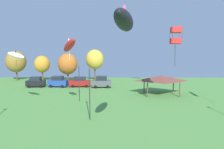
% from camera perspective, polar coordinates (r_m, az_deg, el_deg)
% --- Properties ---
extents(kite_flying_0, '(2.22, 5.80, 1.94)m').
position_cam_1_polar(kite_flying_0, '(14.97, 3.52, 14.99)').
color(kite_flying_0, black).
extents(kite_flying_2, '(3.30, 2.04, 2.07)m').
position_cam_1_polar(kite_flying_2, '(30.59, -25.80, 4.99)').
color(kite_flying_2, white).
extents(kite_flying_4, '(2.97, 4.32, 3.03)m').
position_cam_1_polar(kite_flying_4, '(26.43, -12.12, 8.13)').
color(kite_flying_4, red).
extents(kite_flying_5, '(1.38, 1.42, 4.99)m').
position_cam_1_polar(kite_flying_5, '(26.87, 17.77, 10.57)').
color(kite_flying_5, red).
extents(parked_car_leftmost, '(4.12, 2.18, 2.34)m').
position_cam_1_polar(parked_car_leftmost, '(47.54, -20.94, -2.01)').
color(parked_car_leftmost, black).
rests_on(parked_car_leftmost, ground).
extents(parked_car_second_from_left, '(4.46, 2.36, 2.45)m').
position_cam_1_polar(parked_car_second_from_left, '(46.12, -15.20, -1.99)').
color(parked_car_second_from_left, '#234299').
rests_on(parked_car_second_from_left, ground).
extents(parked_car_third_from_left, '(4.86, 2.17, 2.28)m').
position_cam_1_polar(parked_car_third_from_left, '(45.23, -9.15, -2.09)').
color(parked_car_third_from_left, maroon).
rests_on(parked_car_third_from_left, ground).
extents(parked_car_rightmost_in_row, '(4.34, 2.11, 2.54)m').
position_cam_1_polar(parked_car_rightmost_in_row, '(43.93, -3.01, -2.15)').
color(parked_car_rightmost_in_row, '#4C5156').
rests_on(parked_car_rightmost_in_row, ground).
extents(park_pavilion, '(7.42, 4.94, 3.60)m').
position_cam_1_polar(park_pavilion, '(38.05, 13.91, -1.06)').
color(park_pavilion, brown).
rests_on(park_pavilion, ground).
extents(light_post_0, '(0.36, 0.20, 6.39)m').
position_cam_1_polar(light_post_0, '(23.80, -6.41, -4.67)').
color(light_post_0, '#2D2D33').
rests_on(light_post_0, ground).
extents(light_post_3, '(0.36, 0.20, 5.89)m').
position_cam_1_polar(light_post_3, '(32.83, -9.37, -1.81)').
color(light_post_3, '#2D2D33').
rests_on(light_post_3, ground).
extents(treeline_tree_0, '(5.20, 5.20, 7.96)m').
position_cam_1_polar(treeline_tree_0, '(58.88, -25.76, 3.35)').
color(treeline_tree_0, brown).
rests_on(treeline_tree_0, ground).
extents(treeline_tree_1, '(3.95, 3.95, 6.71)m').
position_cam_1_polar(treeline_tree_1, '(54.59, -19.36, 2.80)').
color(treeline_tree_1, brown).
rests_on(treeline_tree_1, ground).
extents(treeline_tree_2, '(4.89, 4.89, 7.34)m').
position_cam_1_polar(treeline_tree_2, '(51.96, -12.56, 2.96)').
color(treeline_tree_2, brown).
rests_on(treeline_tree_2, ground).
extents(treeline_tree_3, '(4.66, 4.66, 8.28)m').
position_cam_1_polar(treeline_tree_3, '(52.57, -4.95, 4.32)').
color(treeline_tree_3, brown).
rests_on(treeline_tree_3, ground).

